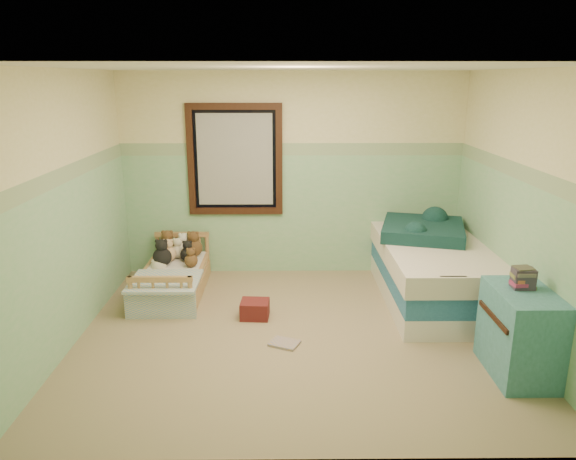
{
  "coord_description": "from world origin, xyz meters",
  "views": [
    {
      "loc": [
        -0.12,
        -4.78,
        2.42
      ],
      "look_at": [
        -0.07,
        0.35,
        0.96
      ],
      "focal_mm": 33.51,
      "sensor_mm": 36.0,
      "label": 1
    }
  ],
  "objects_px": {
    "toddler_bed_frame": "(174,286)",
    "plush_floor_cream": "(160,280)",
    "floor_book": "(284,343)",
    "twin_bed_frame": "(430,290)",
    "dresser": "(520,333)",
    "plush_floor_tan": "(139,300)",
    "red_pillow": "(255,309)"
  },
  "relations": [
    {
      "from": "plush_floor_cream",
      "to": "plush_floor_tan",
      "type": "xyz_separation_m",
      "value": [
        -0.11,
        -0.53,
        -0.02
      ]
    },
    {
      "from": "toddler_bed_frame",
      "to": "twin_bed_frame",
      "type": "relative_size",
      "value": 0.65
    },
    {
      "from": "dresser",
      "to": "plush_floor_cream",
      "type": "bearing_deg",
      "value": 151.34
    },
    {
      "from": "plush_floor_tan",
      "to": "twin_bed_frame",
      "type": "xyz_separation_m",
      "value": [
        3.22,
        0.27,
        -0.0
      ]
    },
    {
      "from": "twin_bed_frame",
      "to": "dresser",
      "type": "bearing_deg",
      "value": -79.13
    },
    {
      "from": "plush_floor_tan",
      "to": "floor_book",
      "type": "relative_size",
      "value": 0.84
    },
    {
      "from": "plush_floor_cream",
      "to": "red_pillow",
      "type": "bearing_deg",
      "value": -32.92
    },
    {
      "from": "plush_floor_tan",
      "to": "dresser",
      "type": "bearing_deg",
      "value": -20.69
    },
    {
      "from": "plush_floor_tan",
      "to": "red_pillow",
      "type": "distance_m",
      "value": 1.28
    },
    {
      "from": "twin_bed_frame",
      "to": "floor_book",
      "type": "distance_m",
      "value": 1.98
    },
    {
      "from": "plush_floor_cream",
      "to": "red_pillow",
      "type": "relative_size",
      "value": 0.92
    },
    {
      "from": "dresser",
      "to": "twin_bed_frame",
      "type": "bearing_deg",
      "value": 100.87
    },
    {
      "from": "toddler_bed_frame",
      "to": "dresser",
      "type": "height_order",
      "value": "dresser"
    },
    {
      "from": "toddler_bed_frame",
      "to": "plush_floor_cream",
      "type": "distance_m",
      "value": 0.19
    },
    {
      "from": "plush_floor_cream",
      "to": "plush_floor_tan",
      "type": "distance_m",
      "value": 0.55
    },
    {
      "from": "plush_floor_tan",
      "to": "floor_book",
      "type": "height_order",
      "value": "plush_floor_tan"
    },
    {
      "from": "toddler_bed_frame",
      "to": "plush_floor_cream",
      "type": "bearing_deg",
      "value": 157.07
    },
    {
      "from": "twin_bed_frame",
      "to": "dresser",
      "type": "relative_size",
      "value": 2.82
    },
    {
      "from": "dresser",
      "to": "floor_book",
      "type": "bearing_deg",
      "value": 165.1
    },
    {
      "from": "plush_floor_cream",
      "to": "floor_book",
      "type": "bearing_deg",
      "value": -42.78
    },
    {
      "from": "plush_floor_tan",
      "to": "toddler_bed_frame",
      "type": "bearing_deg",
      "value": 58.43
    },
    {
      "from": "toddler_bed_frame",
      "to": "plush_floor_cream",
      "type": "relative_size",
      "value": 5.08
    },
    {
      "from": "plush_floor_cream",
      "to": "plush_floor_tan",
      "type": "relative_size",
      "value": 1.21
    },
    {
      "from": "red_pillow",
      "to": "floor_book",
      "type": "distance_m",
      "value": 0.68
    },
    {
      "from": "dresser",
      "to": "plush_floor_tan",
      "type": "bearing_deg",
      "value": 159.31
    },
    {
      "from": "plush_floor_cream",
      "to": "twin_bed_frame",
      "type": "distance_m",
      "value": 3.12
    },
    {
      "from": "plush_floor_cream",
      "to": "dresser",
      "type": "xyz_separation_m",
      "value": [
        3.41,
        -1.87,
        0.24
      ]
    },
    {
      "from": "toddler_bed_frame",
      "to": "floor_book",
      "type": "relative_size",
      "value": 5.17
    },
    {
      "from": "plush_floor_tan",
      "to": "floor_book",
      "type": "bearing_deg",
      "value": -27.35
    },
    {
      "from": "dresser",
      "to": "floor_book",
      "type": "relative_size",
      "value": 2.84
    },
    {
      "from": "toddler_bed_frame",
      "to": "plush_floor_cream",
      "type": "xyz_separation_m",
      "value": [
        -0.17,
        0.07,
        0.05
      ]
    },
    {
      "from": "twin_bed_frame",
      "to": "floor_book",
      "type": "relative_size",
      "value": 8.01
    }
  ]
}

